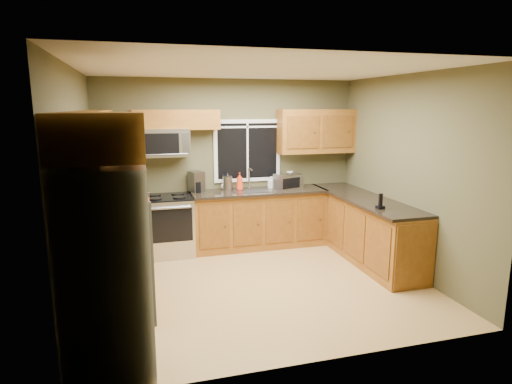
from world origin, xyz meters
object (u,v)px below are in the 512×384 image
microwave (164,143)px  coffee_maker (196,182)px  kettle (228,182)px  paper_towel_roll (290,179)px  soap_bottle_a (240,181)px  range (168,225)px  toaster_oven (288,182)px  soap_bottle_b (271,182)px  cordless_phone (380,204)px  soap_bottle_c (224,185)px  refrigerator (108,267)px

microwave → coffee_maker: size_ratio=2.36×
kettle → paper_towel_roll: 1.07m
microwave → soap_bottle_a: (1.17, -0.01, -0.65)m
range → toaster_oven: toaster_oven is taller
paper_towel_roll → coffee_maker: bearing=-178.8°
soap_bottle_a → range: bearing=-174.1°
soap_bottle_a → soap_bottle_b: 0.54m
kettle → soap_bottle_a: (0.19, -0.06, 0.01)m
soap_bottle_a → cordless_phone: soap_bottle_a is taller
soap_bottle_b → cordless_phone: (0.95, -1.76, -0.04)m
coffee_maker → soap_bottle_c: bearing=7.6°
toaster_oven → soap_bottle_a: soap_bottle_a is taller
kettle → soap_bottle_c: bearing=130.1°
kettle → paper_towel_roll: paper_towel_roll is taller
toaster_oven → soap_bottle_b: size_ratio=2.43×
microwave → soap_bottle_a: microwave is taller
range → refrigerator: bearing=-104.0°
microwave → cordless_phone: (2.66, -1.76, -0.73)m
toaster_oven → soap_bottle_b: (-0.24, 0.15, -0.03)m
paper_towel_roll → soap_bottle_b: (-0.34, -0.07, -0.03)m
soap_bottle_c → range: bearing=-166.3°
coffee_maker → kettle: bearing=1.4°
refrigerator → paper_towel_roll: 4.05m
soap_bottle_a → soap_bottle_c: size_ratio=1.89×
microwave → paper_towel_roll: size_ratio=2.66×
microwave → soap_bottle_c: bearing=5.7°
soap_bottle_c → cordless_phone: cordless_phone is taller
refrigerator → kettle: (1.67, 2.95, 0.17)m
refrigerator → soap_bottle_c: 3.42m
refrigerator → coffee_maker: 3.17m
soap_bottle_c → cordless_phone: (1.72, -1.86, -0.01)m
microwave → soap_bottle_c: 1.19m
kettle → soap_bottle_a: 0.20m
paper_towel_roll → soap_bottle_c: 1.12m
coffee_maker → soap_bottle_b: coffee_maker is taller
microwave → coffee_maker: 0.80m
microwave → kettle: microwave is taller
kettle → soap_bottle_a: soap_bottle_a is taller
soap_bottle_c → toaster_oven: bearing=-13.9°
range → microwave: microwave is taller
toaster_oven → range: bearing=179.5°
range → paper_towel_roll: size_ratio=3.28×
range → soap_bottle_b: (1.71, 0.13, 0.57)m
microwave → paper_towel_roll: bearing=1.8°
microwave → kettle: size_ratio=2.73×
refrigerator → soap_bottle_b: bearing=50.4°
range → toaster_oven: size_ratio=1.97×
kettle → soap_bottle_b: (0.73, -0.05, -0.03)m
toaster_oven → soap_bottle_c: size_ratio=3.17×
refrigerator → range: 2.89m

